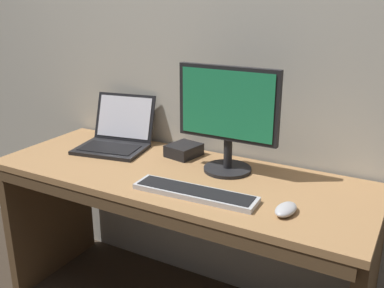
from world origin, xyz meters
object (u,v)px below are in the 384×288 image
Objects in this scene: external_monitor at (228,114)px; external_drive_box at (184,150)px; laptop_black at (116,138)px; wired_keyboard at (195,193)px; computer_mouse at (286,209)px.

external_drive_box is at bearing 162.24° from external_monitor.
wired_keyboard is at bearing -25.91° from laptop_black.
external_monitor is 0.37m from wired_keyboard.
wired_keyboard is 3.31× the size of external_drive_box.
external_monitor is at bearing -2.09° from laptop_black.
external_monitor is 3.05× the size of external_drive_box.
external_drive_box is at bearing 9.63° from laptop_black.
computer_mouse reaches higher than wired_keyboard.
computer_mouse is at bearing 4.03° from wired_keyboard.
external_monitor is at bearing -17.76° from external_drive_box.
laptop_black is 0.36m from external_drive_box.
external_drive_box reaches higher than wired_keyboard.
laptop_black is 3.20× the size of computer_mouse.
external_drive_box is (0.36, 0.06, -0.02)m from laptop_black.
laptop_black is at bearing 154.09° from wired_keyboard.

